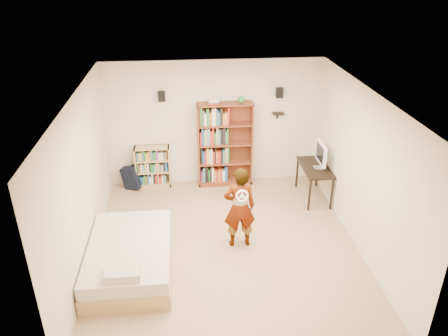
{
  "coord_description": "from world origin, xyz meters",
  "views": [
    {
      "loc": [
        -0.64,
        -6.15,
        4.57
      ],
      "look_at": [
        0.03,
        0.6,
        1.23
      ],
      "focal_mm": 35.0,
      "sensor_mm": 36.0,
      "label": 1
    }
  ],
  "objects_px": {
    "low_bookshelf": "(153,167)",
    "computer_desk": "(314,182)",
    "tall_bookshelf": "(225,145)",
    "person": "(239,208)",
    "daybed": "(130,253)"
  },
  "relations": [
    {
      "from": "low_bookshelf",
      "to": "computer_desk",
      "type": "xyz_separation_m",
      "value": [
        3.3,
        -0.85,
        -0.1
      ]
    },
    {
      "from": "tall_bookshelf",
      "to": "low_bookshelf",
      "type": "distance_m",
      "value": 1.61
    },
    {
      "from": "computer_desk",
      "to": "person",
      "type": "height_order",
      "value": "person"
    },
    {
      "from": "low_bookshelf",
      "to": "person",
      "type": "distance_m",
      "value": 2.8
    },
    {
      "from": "low_bookshelf",
      "to": "daybed",
      "type": "xyz_separation_m",
      "value": [
        -0.25,
        -2.78,
        -0.17
      ]
    },
    {
      "from": "tall_bookshelf",
      "to": "daybed",
      "type": "relative_size",
      "value": 0.92
    },
    {
      "from": "computer_desk",
      "to": "person",
      "type": "distance_m",
      "value": 2.3
    },
    {
      "from": "daybed",
      "to": "person",
      "type": "height_order",
      "value": "person"
    },
    {
      "from": "tall_bookshelf",
      "to": "person",
      "type": "height_order",
      "value": "tall_bookshelf"
    },
    {
      "from": "tall_bookshelf",
      "to": "low_bookshelf",
      "type": "bearing_deg",
      "value": 178.85
    },
    {
      "from": "tall_bookshelf",
      "to": "daybed",
      "type": "distance_m",
      "value": 3.35
    },
    {
      "from": "low_bookshelf",
      "to": "tall_bookshelf",
      "type": "bearing_deg",
      "value": -1.15
    },
    {
      "from": "tall_bookshelf",
      "to": "computer_desk",
      "type": "xyz_separation_m",
      "value": [
        1.75,
        -0.82,
        -0.56
      ]
    },
    {
      "from": "tall_bookshelf",
      "to": "daybed",
      "type": "bearing_deg",
      "value": -123.15
    },
    {
      "from": "daybed",
      "to": "person",
      "type": "bearing_deg",
      "value": 14.81
    }
  ]
}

